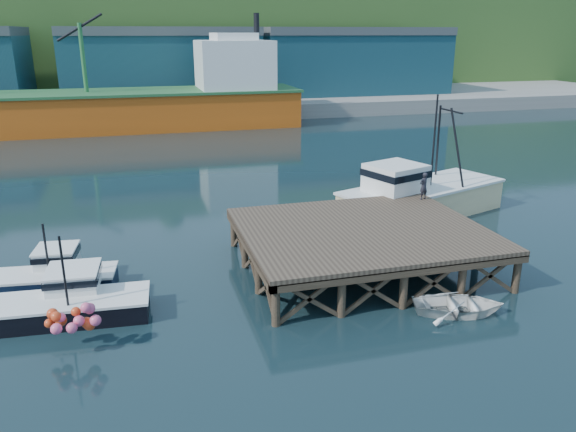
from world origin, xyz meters
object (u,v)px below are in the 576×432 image
object	(u,v)px
boat_navy	(55,275)
boat_black	(72,300)
dockworker	(424,186)
trawler	(419,192)
dinghy	(459,305)

from	to	relation	value
boat_navy	boat_black	size ratio (longest dim) A/B	0.89
boat_navy	dockworker	world-z (taller)	dockworker
trawler	dinghy	world-z (taller)	trawler
boat_black	trawler	size ratio (longest dim) A/B	0.52
dockworker	boat_navy	bearing A→B (deg)	-13.50
dinghy	dockworker	size ratio (longest dim) A/B	2.39
dockworker	boat_black	bearing A→B (deg)	-4.42
boat_black	dinghy	distance (m)	16.36
boat_black	dockworker	distance (m)	19.98
boat_black	dockworker	world-z (taller)	boat_black
boat_navy	boat_black	bearing A→B (deg)	-65.06
trawler	dockworker	xyz separation A→B (m)	(-1.53, -3.18, 1.32)
boat_navy	boat_black	xyz separation A→B (m)	(1.00, -3.04, 0.02)
dinghy	dockworker	world-z (taller)	dockworker
trawler	dockworker	world-z (taller)	trawler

